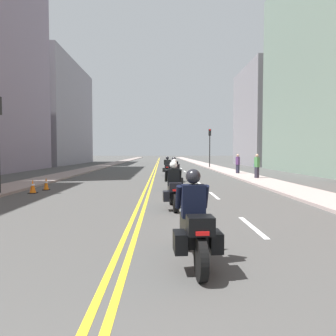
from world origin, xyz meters
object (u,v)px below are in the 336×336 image
Objects in this scene: motorcycle_3 at (174,172)px; traffic_light_far at (210,141)px; motorcycle_0 at (194,227)px; traffic_cone_1 at (33,186)px; motorcycle_4 at (167,168)px; pedestrian_1 at (238,164)px; motorcycle_1 at (174,190)px; pedestrian_2 at (257,166)px; traffic_cone_0 at (46,184)px; motorcycle_2 at (175,177)px.

traffic_light_far is at bearing 76.55° from motorcycle_3.
motorcycle_0 is 11.76m from traffic_cone_1.
traffic_light_far reaches higher than motorcycle_4.
motorcycle_0 is 1.30× the size of pedestrian_1.
motorcycle_1 is at bearing -157.46° from pedestrian_1.
traffic_cone_1 is 0.37× the size of pedestrian_1.
traffic_light_far reaches higher than pedestrian_1.
pedestrian_2 reaches higher than traffic_cone_1.
traffic_light_far is at bearing 62.03° from traffic_cone_0.
motorcycle_4 is (-0.08, 20.85, -0.02)m from motorcycle_0.
motorcycle_4 reaches higher than traffic_cone_1.
motorcycle_4 is at bearing 38.70° from pedestrian_2.
pedestrian_1 is (6.07, 22.12, 0.26)m from motorcycle_0.
motorcycle_1 is 1.02× the size of motorcycle_4.
traffic_cone_1 is at bearing 99.78° from pedestrian_2.
pedestrian_2 reaches higher than motorcycle_2.
motorcycle_0 is 22.94m from pedestrian_1.
traffic_light_far is (5.28, 33.15, 2.62)m from motorcycle_0.
motorcycle_1 is 17.82m from pedestrian_1.
traffic_light_far reaches higher than motorcycle_3.
motorcycle_0 is 33.67m from traffic_light_far.
pedestrian_1 reaches higher than motorcycle_3.
traffic_cone_1 is at bearing -96.82° from traffic_cone_0.
motorcycle_2 is 8.64m from pedestrian_2.
motorcycle_4 is 0.45× the size of traffic_light_far.
motorcycle_1 is 3.36× the size of traffic_cone_1.
motorcycle_2 is at bearing 84.42° from motorcycle_1.
motorcycle_3 is 8.83m from pedestrian_1.
motorcycle_1 is (-0.14, 5.41, -0.01)m from motorcycle_0.
motorcycle_0 is 1.08× the size of motorcycle_4.
pedestrian_2 is at bearing 66.85° from motorcycle_0.
motorcycle_1 reaches higher than motorcycle_3.
traffic_cone_1 is at bearing -116.93° from traffic_light_far.
motorcycle_0 is at bearing -99.05° from traffic_light_far.
traffic_cone_0 is (-6.48, 11.01, -0.35)m from motorcycle_0.
motorcycle_0 is 1.03× the size of motorcycle_2.
pedestrian_2 reaches higher than motorcycle_0.
pedestrian_2 reaches higher than motorcycle_4.
traffic_cone_0 is (-6.59, 0.11, -0.33)m from motorcycle_2.
traffic_cone_0 is 0.35× the size of pedestrian_2.
pedestrian_2 is (0.92, -16.13, -2.34)m from traffic_light_far.
motorcycle_4 is at bearing 87.74° from motorcycle_2.
motorcycle_2 is 9.95m from motorcycle_4.
motorcycle_3 is at bearing 84.91° from motorcycle_2.
motorcycle_1 is at bearing 88.35° from motorcycle_0.
motorcycle_0 is 12.78m from traffic_cone_0.
motorcycle_4 is at bearing 56.94° from traffic_cone_0.
motorcycle_1 is 1.00× the size of motorcycle_3.
motorcycle_1 reaches higher than motorcycle_4.
traffic_cone_0 is 1.32m from traffic_cone_1.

